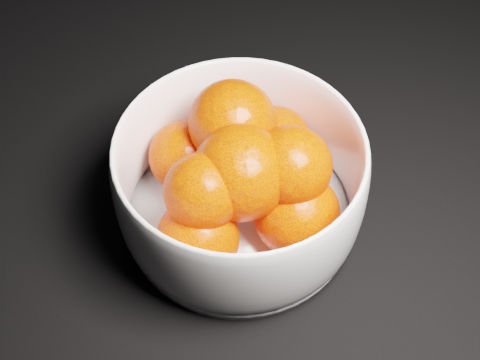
# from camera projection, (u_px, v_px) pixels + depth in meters

# --- Properties ---
(ground) EXTENTS (3.00, 3.00, 0.00)m
(ground) POSITION_uv_depth(u_px,v_px,m) (451.00, 62.00, 0.73)
(ground) COLOR black
(ground) RESTS_ON ground
(bowl) EXTENTS (0.21, 0.21, 0.10)m
(bowl) POSITION_uv_depth(u_px,v_px,m) (240.00, 184.00, 0.56)
(bowl) COLOR white
(bowl) RESTS_ON ground
(orange_pile) EXTENTS (0.17, 0.18, 0.11)m
(orange_pile) POSITION_uv_depth(u_px,v_px,m) (243.00, 174.00, 0.55)
(orange_pile) COLOR #FF3605
(orange_pile) RESTS_ON bowl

